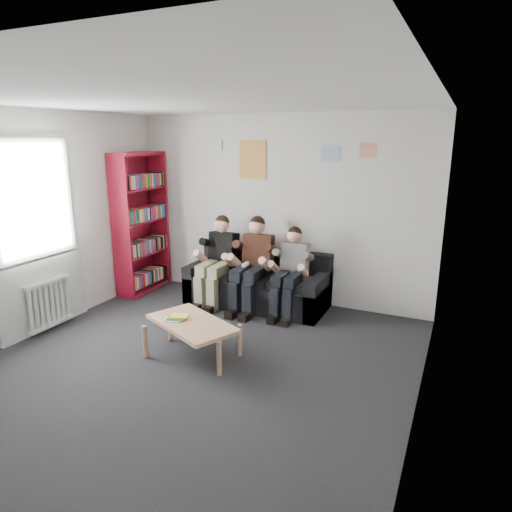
{
  "coord_description": "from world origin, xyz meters",
  "views": [
    {
      "loc": [
        2.47,
        -3.6,
        2.37
      ],
      "look_at": [
        0.2,
        1.3,
        0.96
      ],
      "focal_mm": 32.0,
      "sensor_mm": 36.0,
      "label": 1
    }
  ],
  "objects": [
    {
      "name": "room_shell",
      "position": [
        0.0,
        0.0,
        1.35
      ],
      "size": [
        5.0,
        5.0,
        5.0
      ],
      "color": "black",
      "rests_on": "ground"
    },
    {
      "name": "sofa",
      "position": [
        -0.15,
        2.12,
        0.28
      ],
      "size": [
        2.01,
        0.82,
        0.78
      ],
      "color": "black",
      "rests_on": "ground"
    },
    {
      "name": "person_right",
      "position": [
        0.41,
        1.93,
        0.6
      ],
      "size": [
        0.36,
        0.78,
        1.2
      ],
      "rotation": [
        0.0,
        0.0,
        0.02
      ],
      "color": "silver",
      "rests_on": "sofa"
    },
    {
      "name": "poster_sign",
      "position": [
        -1.0,
        2.49,
        2.25
      ],
      "size": [
        0.2,
        0.01,
        0.14
      ],
      "primitive_type": "cube",
      "color": "white",
      "rests_on": "room_shell"
    },
    {
      "name": "person_left",
      "position": [
        -0.71,
        1.93,
        0.63
      ],
      "size": [
        0.4,
        0.86,
        1.28
      ],
      "rotation": [
        0.0,
        0.0,
        -0.04
      ],
      "color": "black",
      "rests_on": "sofa"
    },
    {
      "name": "radiator",
      "position": [
        -2.15,
        0.2,
        0.35
      ],
      "size": [
        0.1,
        0.64,
        0.6
      ],
      "color": "white",
      "rests_on": "ground"
    },
    {
      "name": "poster_blue",
      "position": [
        0.75,
        2.49,
        2.15
      ],
      "size": [
        0.25,
        0.01,
        0.2
      ],
      "primitive_type": "cube",
      "color": "#3E92D5",
      "rests_on": "room_shell"
    },
    {
      "name": "person_middle",
      "position": [
        -0.15,
        1.92,
        0.64
      ],
      "size": [
        0.42,
        0.89,
        1.31
      ],
      "rotation": [
        0.0,
        0.0,
        0.14
      ],
      "color": "#4C2519",
      "rests_on": "sofa"
    },
    {
      "name": "game_cases",
      "position": [
        -0.3,
        0.29,
        0.44
      ],
      "size": [
        0.23,
        0.2,
        0.04
      ],
      "rotation": [
        0.0,
        0.0,
        0.25
      ],
      "color": "silver",
      "rests_on": "coffee_table"
    },
    {
      "name": "poster_pink",
      "position": [
        1.25,
        2.49,
        2.2
      ],
      "size": [
        0.22,
        0.01,
        0.18
      ],
      "primitive_type": "cube",
      "color": "#CD4088",
      "rests_on": "room_shell"
    },
    {
      "name": "poster_large",
      "position": [
        -0.4,
        2.49,
        2.05
      ],
      "size": [
        0.42,
        0.01,
        0.55
      ],
      "primitive_type": "cube",
      "color": "#D8C24C",
      "rests_on": "room_shell"
    },
    {
      "name": "bookshelf",
      "position": [
        -2.06,
        1.97,
        1.08
      ],
      "size": [
        0.32,
        0.97,
        2.15
      ],
      "rotation": [
        0.0,
        0.0,
        0.08
      ],
      "color": "maroon",
      "rests_on": "ground"
    },
    {
      "name": "window",
      "position": [
        -2.22,
        0.2,
        1.03
      ],
      "size": [
        0.05,
        1.3,
        2.36
      ],
      "color": "white",
      "rests_on": "room_shell"
    },
    {
      "name": "coffee_table",
      "position": [
        -0.11,
        0.31,
        0.37
      ],
      "size": [
        1.04,
        0.57,
        0.42
      ],
      "rotation": [
        0.0,
        0.0,
        -0.44
      ],
      "color": "tan",
      "rests_on": "ground"
    }
  ]
}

